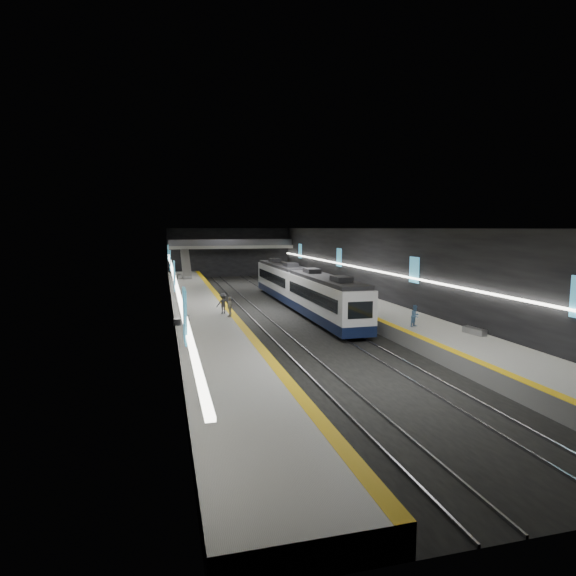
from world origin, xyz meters
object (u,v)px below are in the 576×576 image
object	(u,v)px
bench_left_near	(182,320)
bench_left_far	(179,277)
train	(301,287)
bench_right_far	(308,277)
passenger_right_a	(350,291)
bench_right_near	(474,331)
escalator	(186,264)
passenger_right_b	(415,316)
passenger_left_b	(223,304)
passenger_left_a	(230,307)

from	to	relation	value
bench_left_near	bench_left_far	size ratio (longest dim) A/B	0.96
train	bench_right_far	xyz separation A→B (m)	(6.23, 17.62, -0.95)
train	passenger_right_a	size ratio (longest dim) A/B	15.87
bench_right_near	train	bearing A→B (deg)	101.77
bench_left_near	passenger_right_a	distance (m)	18.15
escalator	passenger_right_a	world-z (taller)	escalator
bench_left_far	passenger_right_b	bearing A→B (deg)	-72.72
bench_left_far	passenger_left_b	xyz separation A→B (m)	(2.51, -29.54, 0.60)
train	escalator	size ratio (longest dim) A/B	3.76
bench_right_near	bench_right_far	distance (m)	36.13
train	passenger_left_a	size ratio (longest dim) A/B	18.66
escalator	passenger_left_a	distance (m)	33.09
train	passenger_left_a	world-z (taller)	train
train	bench_left_far	size ratio (longest dim) A/B	14.57
bench_left_near	bench_right_far	size ratio (longest dim) A/B	1.00
bench_left_far	bench_right_near	distance (m)	45.17
train	passenger_left_a	distance (m)	11.52
bench_left_near	passenger_left_b	distance (m)	4.77
passenger_right_a	escalator	bearing A→B (deg)	19.49
bench_left_far	passenger_left_b	world-z (taller)	passenger_left_b
bench_left_near	bench_right_far	bearing A→B (deg)	77.70
bench_left_near	bench_right_near	size ratio (longest dim) A/B	1.12
escalator	bench_left_near	world-z (taller)	escalator
train	bench_right_near	xyz separation A→B (m)	(6.70, -18.50, -0.98)
passenger_left_a	passenger_left_b	bearing A→B (deg)	-179.68
bench_right_near	passenger_right_b	world-z (taller)	passenger_right_b
bench_right_near	passenger_left_a	world-z (taller)	passenger_left_a
bench_left_far	bench_right_near	size ratio (longest dim) A/B	1.17
escalator	passenger_left_b	world-z (taller)	escalator
train	passenger_left_b	size ratio (longest dim) A/B	17.68
escalator	bench_left_far	xyz separation A→B (m)	(-1.03, -1.89, -1.65)
train	bench_left_far	xyz separation A→B (m)	(-11.03, 23.05, -0.94)
bench_right_far	passenger_right_b	world-z (taller)	passenger_right_b
bench_right_far	passenger_right_a	distance (m)	19.81
bench_left_near	passenger_left_a	size ratio (longest dim) A/B	1.23
passenger_right_a	bench_left_far	bearing A→B (deg)	22.98
train	bench_right_near	size ratio (longest dim) A/B	16.99
escalator	bench_left_far	size ratio (longest dim) A/B	3.88
bench_right_far	passenger_left_a	distance (m)	29.49
bench_right_near	passenger_left_a	distance (m)	18.19
bench_left_near	passenger_left_b	xyz separation A→B (m)	(3.48, 3.21, 0.61)
passenger_right_a	bench_left_near	bearing A→B (deg)	106.15
passenger_left_a	passenger_left_b	distance (m)	1.62
train	bench_left_far	world-z (taller)	train
escalator	bench_right_near	world-z (taller)	escalator
passenger_left_a	bench_left_far	bearing A→B (deg)	173.99
bench_right_near	bench_right_far	bearing A→B (deg)	82.60
bench_right_near	passenger_left_a	bearing A→B (deg)	136.90
bench_right_far	passenger_left_b	distance (m)	28.28
bench_left_far	passenger_left_b	distance (m)	29.66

